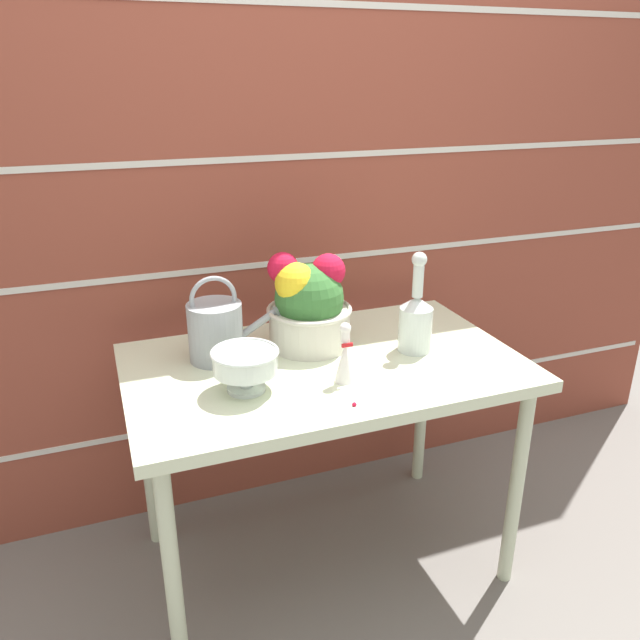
% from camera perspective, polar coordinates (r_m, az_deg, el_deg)
% --- Properties ---
extents(ground_plane, '(12.00, 12.00, 0.00)m').
position_cam_1_polar(ground_plane, '(2.28, 0.33, -20.81)').
color(ground_plane, slate).
extents(brick_wall, '(3.60, 0.08, 2.20)m').
position_cam_1_polar(brick_wall, '(2.19, -4.27, 10.03)').
color(brick_wall, brown).
rests_on(brick_wall, ground_plane).
extents(patio_table, '(1.16, 0.71, 0.74)m').
position_cam_1_polar(patio_table, '(1.90, 0.38, -5.87)').
color(patio_table, beige).
rests_on(patio_table, ground_plane).
extents(watering_can, '(0.31, 0.16, 0.26)m').
position_cam_1_polar(watering_can, '(1.87, -9.40, -0.87)').
color(watering_can, '#93999E').
rests_on(watering_can, patio_table).
extents(crystal_pedestal_bowl, '(0.18, 0.18, 0.12)m').
position_cam_1_polar(crystal_pedestal_bowl, '(1.68, -6.86, -3.92)').
color(crystal_pedestal_bowl, silver).
rests_on(crystal_pedestal_bowl, patio_table).
extents(flower_planter, '(0.27, 0.27, 0.30)m').
position_cam_1_polar(flower_planter, '(1.92, -1.17, 1.40)').
color(flower_planter, beige).
rests_on(flower_planter, patio_table).
extents(glass_decanter, '(0.10, 0.10, 0.31)m').
position_cam_1_polar(glass_decanter, '(1.92, 8.75, 0.13)').
color(glass_decanter, silver).
rests_on(glass_decanter, patio_table).
extents(figurine_vase, '(0.06, 0.06, 0.17)m').
position_cam_1_polar(figurine_vase, '(1.72, 2.30, -3.45)').
color(figurine_vase, white).
rests_on(figurine_vase, patio_table).
extents(fallen_petal, '(0.01, 0.01, 0.01)m').
position_cam_1_polar(fallen_petal, '(1.63, 3.16, -7.72)').
color(fallen_petal, red).
rests_on(fallen_petal, patio_table).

